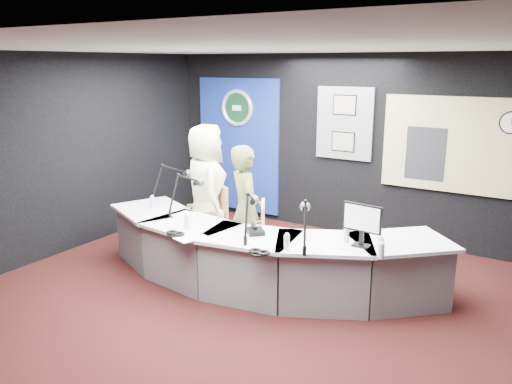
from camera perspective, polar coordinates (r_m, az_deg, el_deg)
The scene contains 31 objects.
ground at distance 5.98m, azimuth -2.46°, elevation -12.15°, with size 6.00×6.00×0.00m, color black.
ceiling at distance 5.36m, azimuth -2.78°, elevation 15.75°, with size 6.00×6.00×0.02m, color silver.
wall_back at distance 8.11m, azimuth 9.45°, elevation 5.11°, with size 6.00×0.02×2.80m, color black.
wall_left at distance 7.58m, azimuth -21.73°, elevation 3.67°, with size 0.02×6.00×2.80m, color black.
broadcast_desk at distance 6.28m, azimuth -0.04°, elevation -7.09°, with size 4.50×1.90×0.75m, color silver, non-canonical shape.
backdrop_panel at distance 9.00m, azimuth -1.95°, elevation 5.21°, with size 1.60×0.05×2.30m, color navy.
agency_seal at distance 8.88m, azimuth -2.13°, elevation 9.32°, with size 0.63×0.63×0.07m, color silver.
seal_center at distance 8.89m, azimuth -2.11°, elevation 9.32°, with size 0.48×0.48×0.01m, color #0D3219.
pinboard at distance 8.02m, azimuth 9.80°, elevation 7.52°, with size 0.90×0.04×1.10m, color slate.
framed_photo_upper at distance 7.97m, azimuth 9.81°, elevation 9.50°, with size 0.34×0.02×0.27m, color gray.
framed_photo_lower at distance 8.03m, azimuth 9.64°, elevation 5.52°, with size 0.34×0.02×0.27m, color gray.
booth_window_frame at distance 7.58m, azimuth 21.75°, elevation 4.82°, with size 2.12×0.06×1.32m, color tan.
booth_glow at distance 7.57m, azimuth 21.73°, elevation 4.81°, with size 2.00×0.02×1.20m, color beige.
equipment_rack at distance 7.67m, azimuth 18.30°, elevation 4.06°, with size 0.55×0.02×0.75m, color black.
wall_clock at distance 7.43m, azimuth 26.52°, elevation 6.90°, with size 0.28×0.28×0.01m, color white.
armchair_left at distance 7.39m, azimuth -5.48°, elevation -2.54°, with size 0.60×0.60×1.07m, color tan, non-canonical shape.
armchair_right at distance 6.50m, azimuth -1.17°, elevation -4.82°, with size 0.60×0.60×1.07m, color tan, non-canonical shape.
draped_jacket at distance 7.62m, azimuth -5.53°, elevation -1.35°, with size 0.50×0.10×0.70m, color slate.
person_man at distance 7.29m, azimuth -5.55°, elevation 0.35°, with size 0.90×0.58×1.83m, color #F7F5C6.
person_woman at distance 6.40m, azimuth -1.18°, elevation -2.23°, with size 0.61×0.40×1.69m, color olive.
computer_monitor at distance 5.51m, azimuth 11.76°, elevation -2.81°, with size 0.44×0.03×0.30m, color black.
desk_phone at distance 5.89m, azimuth -0.07°, elevation -4.41°, with size 0.22×0.18×0.06m, color black.
headphones_near at distance 5.29m, azimuth 0.37°, elevation -6.67°, with size 0.20×0.20×0.03m, color black.
headphones_far at distance 5.92m, azimuth -8.95°, elevation -4.57°, with size 0.21×0.21×0.03m, color black.
paper_stack at distance 6.68m, azimuth -8.06°, elevation -2.48°, with size 0.21×0.29×0.00m, color white.
notepad at distance 5.80m, azimuth -7.25°, elevation -5.05°, with size 0.23×0.33×0.00m, color white.
boom_mic_a at distance 7.34m, azimuth -9.44°, elevation 1.38°, with size 0.29×0.72×0.60m, color black, non-canonical shape.
boom_mic_b at distance 6.73m, azimuth -7.86°, elevation 0.27°, with size 0.16×0.74×0.60m, color black, non-canonical shape.
boom_mic_c at distance 5.73m, azimuth -0.70°, elevation -2.05°, with size 0.37×0.69×0.60m, color black, non-canonical shape.
boom_mic_d at distance 5.47m, azimuth 5.47°, elevation -2.92°, with size 0.40×0.68×0.60m, color black, non-canonical shape.
water_bottles at distance 5.93m, azimuth -1.16°, elevation -3.62°, with size 3.27×0.63×0.18m, color silver, non-canonical shape.
Camera 1 is at (3.03, -4.42, 2.65)m, focal length 36.00 mm.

